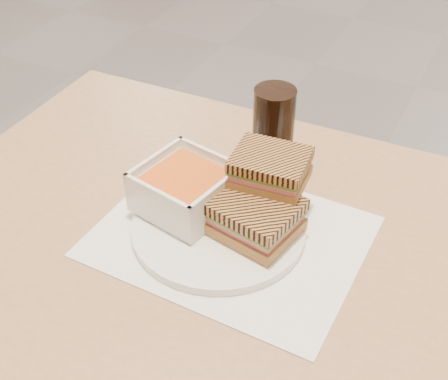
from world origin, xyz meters
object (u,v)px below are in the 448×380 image
at_px(main_table, 290,312).
at_px(plate, 219,228).
at_px(soup_bowl, 186,190).
at_px(panini_lower, 254,215).
at_px(cola_glass, 273,129).

relative_size(main_table, plate, 4.70).
height_order(plate, soup_bowl, soup_bowl).
height_order(main_table, plate, plate).
relative_size(main_table, panini_lower, 8.71).
bearing_deg(plate, panini_lower, 12.23).
bearing_deg(cola_glass, plate, -90.85).
xyz_separation_m(main_table, plate, (-0.12, 0.00, 0.12)).
xyz_separation_m(plate, panini_lower, (0.05, 0.01, 0.04)).
height_order(plate, cola_glass, cola_glass).
height_order(plate, panini_lower, panini_lower).
relative_size(plate, panini_lower, 1.86).
xyz_separation_m(main_table, panini_lower, (-0.07, 0.01, 0.16)).
xyz_separation_m(main_table, soup_bowl, (-0.19, 0.02, 0.16)).
xyz_separation_m(panini_lower, cola_glass, (-0.05, 0.18, 0.03)).
height_order(main_table, soup_bowl, soup_bowl).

